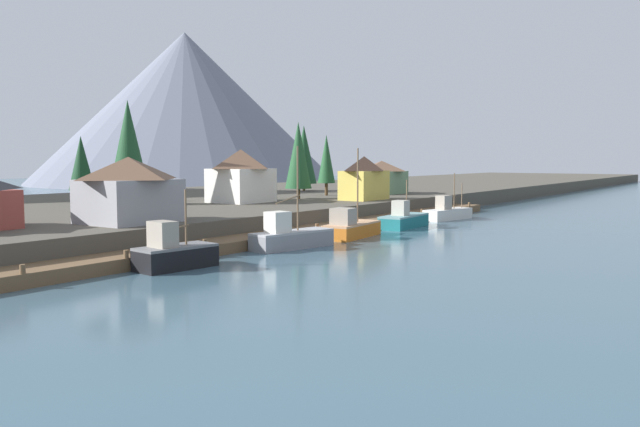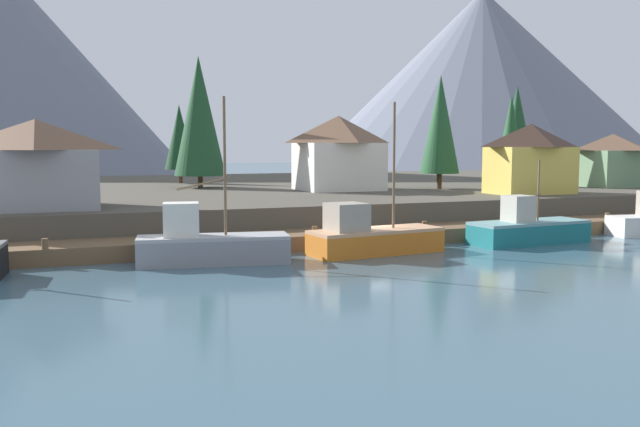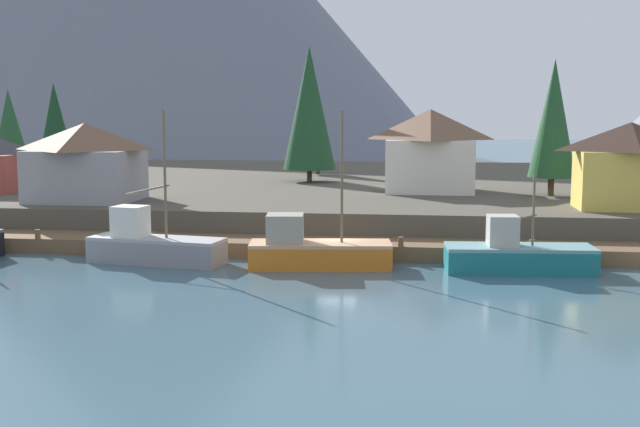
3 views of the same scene
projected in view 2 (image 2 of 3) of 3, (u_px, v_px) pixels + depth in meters
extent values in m
cube|color=#3D5B6B|center=(280.00, 223.00, 63.32)|extent=(400.00, 400.00, 1.00)
cube|color=brown|center=(360.00, 237.00, 46.52)|extent=(80.00, 4.00, 1.00)
cylinder|color=brown|center=(45.00, 253.00, 37.63)|extent=(0.36, 0.36, 1.60)
cylinder|color=brown|center=(190.00, 245.00, 40.50)|extent=(0.36, 0.36, 1.60)
cylinder|color=brown|center=(315.00, 239.00, 43.38)|extent=(0.36, 0.36, 1.60)
cylinder|color=brown|center=(424.00, 233.00, 46.26)|extent=(0.36, 0.36, 1.60)
cylinder|color=brown|center=(521.00, 228.00, 49.13)|extent=(0.36, 0.36, 1.60)
cylinder|color=brown|center=(607.00, 223.00, 52.01)|extent=(0.36, 0.36, 1.60)
cube|color=#4C473D|center=(246.00, 196.00, 74.28)|extent=(400.00, 56.00, 2.50)
cone|color=slate|center=(481.00, 81.00, 193.53)|extent=(103.16, 103.16, 50.40)
cube|color=gray|center=(214.00, 251.00, 38.73)|extent=(8.82, 3.89, 1.42)
cube|color=#9F9FA2|center=(213.00, 237.00, 38.65)|extent=(8.82, 3.89, 0.20)
cube|color=silver|center=(181.00, 220.00, 38.19)|extent=(2.21, 1.98, 1.90)
cylinder|color=brown|center=(225.00, 166.00, 38.39)|extent=(0.17, 0.17, 7.86)
cylinder|color=brown|center=(203.00, 184.00, 38.24)|extent=(2.96, 0.61, 0.76)
cube|color=#CC6B1E|center=(376.00, 243.00, 42.43)|extent=(8.80, 3.87, 1.34)
cube|color=tan|center=(376.00, 230.00, 42.35)|extent=(8.80, 3.87, 0.20)
cube|color=gray|center=(347.00, 217.00, 41.26)|extent=(2.43, 2.37, 1.70)
cylinder|color=brown|center=(394.00, 165.00, 42.55)|extent=(0.17, 0.17, 7.89)
cube|color=#196B70|center=(529.00, 234.00, 46.83)|extent=(8.78, 3.53, 1.35)
cube|color=#679496|center=(529.00, 222.00, 46.76)|extent=(8.78, 3.53, 0.20)
cube|color=#B2AD9E|center=(518.00, 209.00, 46.22)|extent=(1.83, 1.75, 1.79)
cylinder|color=brown|center=(538.00, 190.00, 46.85)|extent=(0.14, 0.14, 4.20)
cylinder|color=brown|center=(528.00, 198.00, 46.52)|extent=(2.18, 0.26, 0.63)
cube|color=#6B8E66|center=(612.00, 168.00, 70.94)|extent=(7.24, 6.20, 3.74)
pyramid|color=brown|center=(613.00, 142.00, 70.67)|extent=(7.61, 6.51, 1.71)
cube|color=gray|center=(37.00, 179.00, 45.55)|extent=(7.67, 6.61, 3.95)
pyramid|color=brown|center=(35.00, 134.00, 45.25)|extent=(8.06, 6.94, 2.04)
cube|color=gold|center=(530.00, 170.00, 59.84)|extent=(7.10, 4.25, 4.10)
pyramid|color=#422D23|center=(531.00, 135.00, 59.53)|extent=(7.46, 4.46, 2.03)
cube|color=silver|center=(338.00, 167.00, 64.77)|extent=(7.34, 6.33, 4.48)
pyramid|color=brown|center=(339.00, 129.00, 64.42)|extent=(7.71, 6.64, 2.57)
cylinder|color=#4C3823|center=(200.00, 182.00, 68.46)|extent=(0.50, 0.50, 1.23)
cone|color=#194223|center=(199.00, 116.00, 67.81)|extent=(5.13, 5.13, 11.92)
cylinder|color=#4C3823|center=(180.00, 176.00, 77.02)|extent=(0.50, 0.50, 1.56)
cone|color=#14381E|center=(180.00, 137.00, 76.58)|extent=(3.42, 3.42, 7.29)
cylinder|color=#4C3823|center=(515.00, 174.00, 86.11)|extent=(0.50, 0.50, 1.32)
cone|color=#194223|center=(517.00, 127.00, 85.52)|extent=(4.60, 4.60, 10.41)
cylinder|color=#4C3823|center=(510.00, 176.00, 71.78)|extent=(0.50, 0.50, 1.96)
cone|color=#1E4C28|center=(511.00, 131.00, 71.31)|extent=(2.78, 2.78, 7.59)
cylinder|color=#4C3823|center=(439.00, 181.00, 66.53)|extent=(0.50, 0.50, 1.53)
cone|color=#1E4C28|center=(440.00, 124.00, 65.98)|extent=(3.83, 3.83, 9.54)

